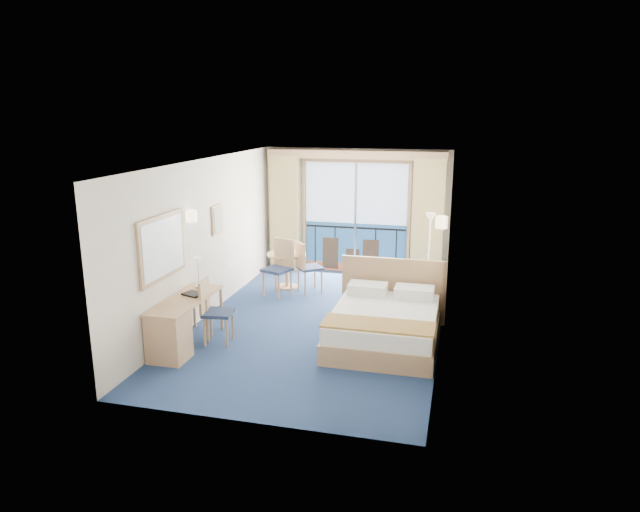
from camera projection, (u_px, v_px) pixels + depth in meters
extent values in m
plane|color=navy|center=(319.00, 323.00, 9.61)|extent=(6.50, 6.50, 0.00)
cube|color=beige|center=(356.00, 212.00, 12.33)|extent=(4.00, 0.02, 2.70)
cube|color=beige|center=(245.00, 312.00, 6.21)|extent=(4.00, 0.02, 2.70)
cube|color=beige|center=(205.00, 239.00, 9.75)|extent=(0.02, 6.50, 2.70)
cube|color=beige|center=(445.00, 252.00, 8.79)|extent=(0.02, 6.50, 2.70)
cube|color=silver|center=(319.00, 161.00, 8.93)|extent=(4.00, 6.50, 0.02)
cube|color=navy|center=(355.00, 247.00, 12.49)|extent=(2.20, 0.02, 1.08)
cube|color=#ABC0E0|center=(356.00, 193.00, 12.19)|extent=(2.20, 0.02, 1.32)
cube|color=brown|center=(355.00, 268.00, 12.60)|extent=(2.20, 0.02, 0.20)
cube|color=black|center=(355.00, 228.00, 12.38)|extent=(2.20, 0.02, 0.04)
cube|color=tan|center=(356.00, 160.00, 12.01)|extent=(2.36, 0.03, 0.12)
cube|color=tan|center=(304.00, 216.00, 12.60)|extent=(0.06, 0.03, 2.40)
cube|color=tan|center=(409.00, 221.00, 12.05)|extent=(0.06, 0.03, 2.40)
cube|color=silver|center=(355.00, 219.00, 12.32)|extent=(0.05, 0.02, 2.40)
cube|color=#332417|center=(371.00, 255.00, 12.44)|extent=(0.35, 0.02, 0.70)
cube|color=#332417|center=(331.00, 253.00, 12.65)|extent=(0.35, 0.02, 0.70)
cube|color=#332417|center=(353.00, 259.00, 12.56)|extent=(0.30, 0.02, 0.45)
cube|color=black|center=(315.00, 246.00, 12.70)|extent=(0.02, 0.01, 0.90)
cube|color=black|center=(335.00, 247.00, 12.59)|extent=(0.03, 0.01, 0.90)
cube|color=black|center=(355.00, 248.00, 12.49)|extent=(0.03, 0.01, 0.90)
cube|color=black|center=(375.00, 249.00, 12.38)|extent=(0.03, 0.01, 0.90)
cube|color=black|center=(396.00, 250.00, 12.27)|extent=(0.02, 0.01, 0.90)
cube|color=tan|center=(285.00, 213.00, 12.54)|extent=(0.65, 0.22, 2.55)
cube|color=tan|center=(428.00, 220.00, 11.80)|extent=(0.65, 0.22, 2.55)
cube|color=tan|center=(355.00, 155.00, 11.87)|extent=(3.80, 0.25, 0.18)
cube|color=tan|center=(162.00, 247.00, 8.28)|extent=(0.04, 1.25, 0.95)
cube|color=silver|center=(163.00, 247.00, 8.27)|extent=(0.01, 1.12, 0.82)
cube|color=tan|center=(217.00, 219.00, 10.10)|extent=(0.03, 0.42, 0.52)
cube|color=gray|center=(218.00, 220.00, 10.09)|extent=(0.01, 0.34, 0.44)
cylinder|color=beige|center=(191.00, 216.00, 9.04)|extent=(0.18, 0.18, 0.18)
cylinder|color=beige|center=(442.00, 222.00, 8.54)|extent=(0.18, 0.18, 0.18)
cube|color=tan|center=(384.00, 335.00, 8.70)|extent=(1.60, 2.00, 0.30)
cube|color=white|center=(384.00, 318.00, 8.63)|extent=(1.54, 1.94, 0.25)
cube|color=#B59346|center=(378.00, 325.00, 7.98)|extent=(1.58, 0.55, 0.03)
cube|color=white|center=(368.00, 289.00, 9.34)|extent=(0.62, 0.40, 0.18)
cube|color=white|center=(414.00, 292.00, 9.16)|extent=(0.62, 0.40, 0.18)
cube|color=tan|center=(393.00, 290.00, 9.58)|extent=(1.75, 0.06, 1.10)
cube|color=tan|center=(429.00, 304.00, 9.76)|extent=(0.40, 0.38, 0.52)
cube|color=silver|center=(428.00, 288.00, 9.65)|extent=(0.17, 0.14, 0.08)
imported|color=#4D545E|center=(422.00, 285.00, 10.61)|extent=(0.85, 0.86, 0.63)
cylinder|color=silver|center=(427.00, 290.00, 11.34)|extent=(0.22, 0.22, 0.03)
cylinder|color=silver|center=(429.00, 255.00, 11.16)|extent=(0.02, 0.02, 1.47)
cone|color=#F0E4CB|center=(431.00, 218.00, 10.98)|extent=(0.20, 0.20, 0.18)
cube|color=tan|center=(185.00, 300.00, 8.52)|extent=(0.55, 1.59, 0.04)
cube|color=tan|center=(169.00, 337.00, 8.10)|extent=(0.52, 0.48, 0.70)
cylinder|color=tan|center=(178.00, 317.00, 8.86)|extent=(0.05, 0.05, 0.70)
cylinder|color=tan|center=(207.00, 320.00, 8.75)|extent=(0.05, 0.05, 0.70)
cylinder|color=tan|center=(194.00, 306.00, 9.37)|extent=(0.05, 0.05, 0.70)
cylinder|color=tan|center=(221.00, 309.00, 9.26)|extent=(0.05, 0.05, 0.70)
cube|color=#202B4B|center=(218.00, 313.00, 8.69)|extent=(0.49, 0.49, 0.05)
cube|color=tan|center=(204.00, 296.00, 8.64)|extent=(0.10, 0.43, 0.51)
cylinder|color=tan|center=(227.00, 333.00, 8.57)|extent=(0.04, 0.04, 0.46)
cylinder|color=tan|center=(233.00, 325.00, 8.90)|extent=(0.04, 0.04, 0.46)
cylinder|color=tan|center=(204.00, 332.00, 8.60)|extent=(0.04, 0.04, 0.46)
cylinder|color=tan|center=(211.00, 324.00, 8.94)|extent=(0.04, 0.04, 0.46)
cube|color=black|center=(193.00, 294.00, 8.70)|extent=(0.36, 0.31, 0.03)
cylinder|color=silver|center=(199.00, 286.00, 9.03)|extent=(0.13, 0.13, 0.02)
cylinder|color=silver|center=(198.00, 274.00, 8.98)|extent=(0.02, 0.02, 0.43)
cone|color=#F0E4CB|center=(197.00, 261.00, 8.93)|extent=(0.12, 0.12, 0.11)
cylinder|color=tan|center=(286.00, 254.00, 11.38)|extent=(0.78, 0.78, 0.04)
cylinder|color=tan|center=(287.00, 271.00, 11.46)|extent=(0.08, 0.08, 0.69)
cylinder|color=tan|center=(287.00, 286.00, 11.54)|extent=(0.43, 0.43, 0.03)
cube|color=#202B4B|center=(310.00, 268.00, 11.17)|extent=(0.61, 0.61, 0.05)
cube|color=tan|center=(300.00, 255.00, 11.02)|extent=(0.30, 0.37, 0.51)
cylinder|color=tan|center=(322.00, 281.00, 11.14)|extent=(0.04, 0.04, 0.46)
cylinder|color=tan|center=(315.00, 277.00, 11.46)|extent=(0.04, 0.04, 0.46)
cylinder|color=tan|center=(305.00, 283.00, 11.01)|extent=(0.04, 0.04, 0.46)
cylinder|color=tan|center=(299.00, 279.00, 11.32)|extent=(0.04, 0.04, 0.46)
cube|color=#202B4B|center=(277.00, 270.00, 10.88)|extent=(0.60, 0.60, 0.06)
cube|color=tan|center=(284.00, 253.00, 10.99)|extent=(0.45, 0.21, 0.56)
cylinder|color=tan|center=(263.00, 284.00, 10.91)|extent=(0.04, 0.04, 0.50)
cylinder|color=tan|center=(279.00, 287.00, 10.70)|extent=(0.04, 0.04, 0.50)
cylinder|color=tan|center=(276.00, 279.00, 11.21)|extent=(0.04, 0.04, 0.50)
cylinder|color=tan|center=(291.00, 283.00, 11.00)|extent=(0.04, 0.04, 0.50)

